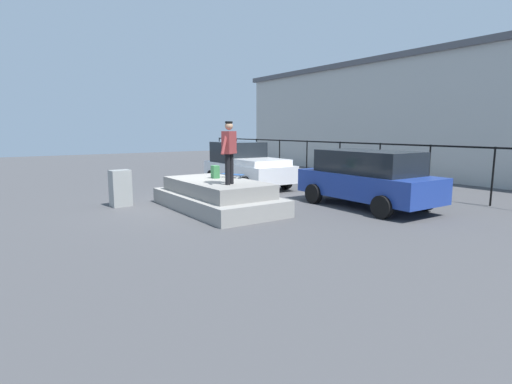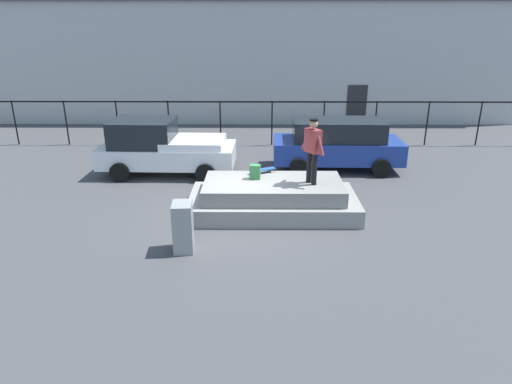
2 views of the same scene
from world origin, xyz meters
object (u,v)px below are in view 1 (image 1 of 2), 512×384
Objects in this scene: car_blue_hatchback_mid at (367,177)px; utility_box at (120,188)px; skateboarder at (229,148)px; backpack at (215,172)px; car_white_pickup_near at (246,165)px; skateboard at (232,175)px.

car_blue_hatchback_mid is 3.92× the size of utility_box.
utility_box is (-3.12, -2.14, -1.32)m from skateboarder.
backpack is 4.54m from car_white_pickup_near.
car_blue_hatchback_mid is 7.74m from utility_box.
car_white_pickup_near is (-3.40, 2.72, -0.06)m from skateboard.
skateboard is 3.55m from utility_box.
backpack is 0.09× the size of car_blue_hatchback_mid.
utility_box is (-1.61, -2.52, -0.51)m from backpack.
backpack reaches higher than utility_box.
utility_box reaches higher than skateboard.
car_white_pickup_near is 5.96m from utility_box.
skateboarder reaches higher than car_white_pickup_near.
skateboard is 0.55m from backpack.
skateboarder is 6.00m from car_white_pickup_near.
backpack is at bearing -127.07° from car_blue_hatchback_mid.
skateboarder is at bearing -37.45° from car_white_pickup_near.
backpack is 0.34× the size of utility_box.
car_blue_hatchback_mid reaches higher than skateboard.
utility_box is at bearing -125.36° from car_blue_hatchback_mid.
skateboard is at bearing -128.94° from car_blue_hatchback_mid.
car_white_pickup_near reaches higher than car_blue_hatchback_mid.
skateboarder is 4.00m from utility_box.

